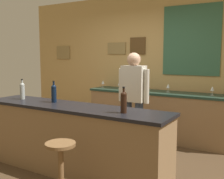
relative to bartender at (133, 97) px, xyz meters
name	(u,v)px	position (x,y,z in m)	size (l,w,h in m)	color
ground_plane	(89,162)	(-0.40, -0.64, -0.94)	(10.00, 10.00, 0.00)	#4C3823
back_wall	(148,63)	(-0.38, 1.39, 0.48)	(6.00, 0.09, 2.80)	tan
bar_counter	(72,139)	(-0.40, -1.04, -0.47)	(2.77, 0.60, 0.92)	olive
side_counter	(158,115)	(0.00, 1.01, -0.48)	(2.75, 0.56, 0.90)	olive
bartender	(133,97)	(0.00, 0.00, 0.00)	(0.52, 0.21, 1.62)	#384766
bar_stool	(61,163)	(0.04, -1.74, -0.48)	(0.32, 0.32, 0.68)	brown
wine_bottle_a	(22,90)	(-1.36, -1.01, 0.12)	(0.07, 0.07, 0.31)	#999E99
wine_bottle_b	(54,93)	(-0.77, -0.96, 0.12)	(0.07, 0.07, 0.31)	black
wine_bottle_c	(124,101)	(0.43, -1.09, 0.12)	(0.07, 0.07, 0.31)	black
wine_glass_a	(103,82)	(-1.22, 1.00, 0.07)	(0.07, 0.07, 0.16)	silver
wine_glass_b	(119,84)	(-0.80, 0.95, 0.07)	(0.07, 0.07, 0.16)	silver
wine_glass_c	(168,86)	(0.19, 1.02, 0.07)	(0.07, 0.07, 0.16)	silver
wine_glass_d	(212,89)	(0.97, 1.03, 0.07)	(0.07, 0.07, 0.16)	silver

